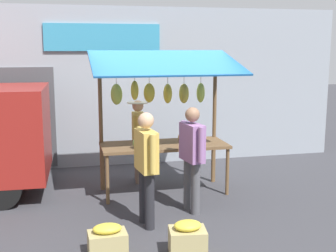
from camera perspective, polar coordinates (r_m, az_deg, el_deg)
The scene contains 8 objects.
ground_plane at distance 8.08m, azimuth -0.49°, elevation -8.39°, with size 40.00×40.00×0.00m, color #38383D.
street_backdrop at distance 9.84m, azimuth -3.70°, elevation 5.04°, with size 9.00×0.30×3.40m.
market_stall at distance 7.78m, azimuth -0.63°, elevation 2.65°, with size 2.50×1.46×2.50m.
vendor_with_sunhat at distance 8.50m, azimuth -3.81°, elevation -1.08°, with size 0.41×0.68×1.57m.
shopper_in_striped_shirt at distance 6.92m, azimuth 3.08°, elevation -3.31°, with size 0.30×0.70×1.65m.
shopper_in_grey_tee at distance 6.36m, azimuth -2.78°, elevation -4.49°, with size 0.28×0.70×1.66m.
produce_crate_near at distance 5.74m, azimuth 2.51°, elevation -14.18°, with size 0.50×0.41×0.44m.
produce_crate_side at distance 5.80m, azimuth -7.71°, elevation -14.24°, with size 0.49×0.34×0.40m.
Camera 1 is at (1.68, 7.48, 2.56)m, focal length 47.86 mm.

